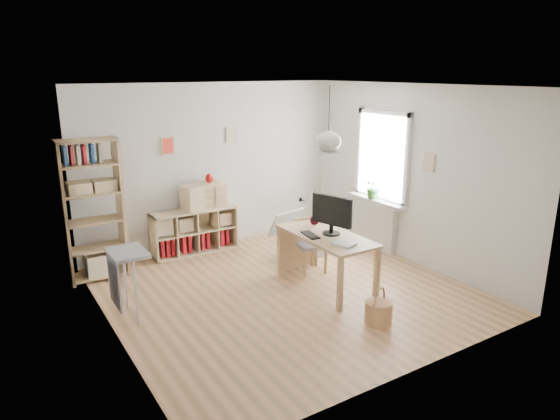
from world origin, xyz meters
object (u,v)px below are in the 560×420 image
tall_bookshelf (92,205)px  chair (310,241)px  desk (326,241)px  cube_shelf (193,234)px  storage_chest (302,241)px  monitor (332,213)px  drawer_chest (204,196)px

tall_bookshelf → chair: tall_bookshelf is taller
desk → cube_shelf: desk is taller
cube_shelf → tall_bookshelf: tall_bookshelf is taller
desk → cube_shelf: (-1.02, 2.23, -0.36)m
storage_chest → chair: bearing=-126.5°
cube_shelf → monitor: (1.09, -2.26, 0.75)m
chair → drawer_chest: drawer_chest is taller
cube_shelf → tall_bookshelf: size_ratio=0.70×
desk → chair: chair is taller
storage_chest → monitor: monitor is taller
drawer_chest → storage_chest: bearing=-48.7°
chair → monitor: bearing=-86.2°
storage_chest → drawer_chest: bearing=127.4°
desk → monitor: 0.40m
cube_shelf → tall_bookshelf: (-1.56, -0.28, 0.79)m
desk → chair: bearing=76.0°
monitor → drawer_chest: (-0.88, 2.22, -0.13)m
tall_bookshelf → storage_chest: 3.21m
tall_bookshelf → monitor: bearing=-36.8°
cube_shelf → tall_bookshelf: bearing=-169.8°
drawer_chest → tall_bookshelf: bearing=179.1°
tall_bookshelf → chair: size_ratio=2.55×
tall_bookshelf → drawer_chest: bearing=7.7°
tall_bookshelf → drawer_chest: 1.80m
monitor → desk: bearing=136.6°
desk → storage_chest: (0.40, 1.16, -0.43)m
cube_shelf → chair: bearing=-54.7°
cube_shelf → monitor: bearing=-64.4°
chair → storage_chest: bearing=77.4°
cube_shelf → monitor: monitor is taller
storage_chest → desk: bearing=-121.7°
tall_bookshelf → storage_chest: (2.99, -0.79, -0.86)m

